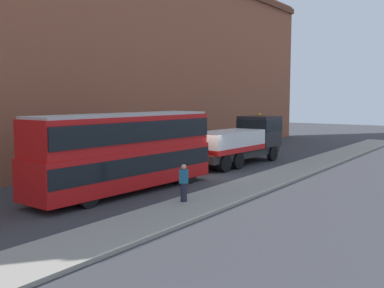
# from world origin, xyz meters

# --- Properties ---
(ground_plane) EXTENTS (120.00, 120.00, 0.00)m
(ground_plane) POSITION_xyz_m (0.00, 0.00, 0.00)
(ground_plane) COLOR #38383D
(near_kerb) EXTENTS (60.00, 2.80, 0.15)m
(near_kerb) POSITION_xyz_m (0.00, -4.20, 0.07)
(near_kerb) COLOR gray
(near_kerb) RESTS_ON ground_plane
(building_facade) EXTENTS (60.00, 1.50, 16.00)m
(building_facade) POSITION_xyz_m (0.00, 7.43, 8.07)
(building_facade) COLOR #935138
(building_facade) RESTS_ON ground_plane
(recovery_tow_truck) EXTENTS (10.20, 3.06, 3.67)m
(recovery_tow_truck) POSITION_xyz_m (5.80, 0.43, 1.76)
(recovery_tow_truck) COLOR #2D2D2D
(recovery_tow_truck) RESTS_ON ground_plane
(double_decker_bus) EXTENTS (11.13, 3.07, 4.06)m
(double_decker_bus) POSITION_xyz_m (-6.31, 0.45, 2.23)
(double_decker_bus) COLOR red
(double_decker_bus) RESTS_ON ground_plane
(pedestrian_onlooker) EXTENTS (0.43, 0.48, 1.71)m
(pedestrian_onlooker) POSITION_xyz_m (-6.75, -3.55, 0.99)
(pedestrian_onlooker) COLOR #232333
(pedestrian_onlooker) RESTS_ON near_kerb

